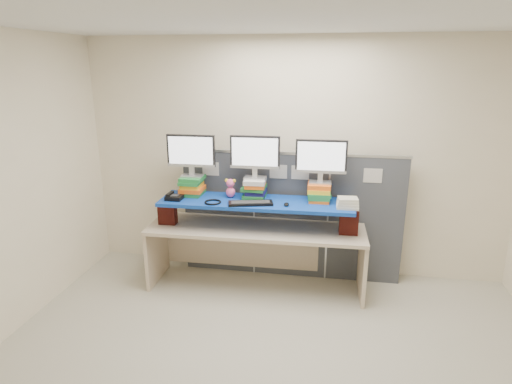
% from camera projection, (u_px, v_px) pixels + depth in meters
% --- Properties ---
extents(room, '(5.00, 4.00, 2.80)m').
position_uv_depth(room, '(269.00, 216.00, 3.18)').
color(room, '#F8EBCC').
rests_on(room, ground).
extents(cubicle_partition, '(2.60, 0.06, 1.53)m').
position_uv_depth(cubicle_partition, '(291.00, 215.00, 5.04)').
color(cubicle_partition, '#3D4047').
rests_on(cubicle_partition, ground).
extents(desk, '(2.43, 0.76, 0.73)m').
position_uv_depth(desk, '(256.00, 239.00, 4.82)').
color(desk, beige).
rests_on(desk, ground).
extents(brick_pier_left, '(0.20, 0.11, 0.27)m').
position_uv_depth(brick_pier_left, '(168.00, 212.00, 4.83)').
color(brick_pier_left, maroon).
rests_on(brick_pier_left, desk).
extents(brick_pier_right, '(0.20, 0.11, 0.27)m').
position_uv_depth(brick_pier_right, '(349.00, 222.00, 4.54)').
color(brick_pier_right, maroon).
rests_on(brick_pier_right, desk).
extents(blue_board, '(2.13, 0.58, 0.04)m').
position_uv_depth(blue_board, '(256.00, 202.00, 4.69)').
color(blue_board, '#0C4498').
rests_on(blue_board, brick_pier_left).
extents(book_stack_left, '(0.26, 0.31, 0.22)m').
position_uv_depth(book_stack_left, '(192.00, 186.00, 4.88)').
color(book_stack_left, '#217E35').
rests_on(book_stack_left, blue_board).
extents(book_stack_center, '(0.27, 0.31, 0.22)m').
position_uv_depth(book_stack_center, '(255.00, 188.00, 4.77)').
color(book_stack_center, '#217E35').
rests_on(book_stack_center, blue_board).
extents(book_stack_right, '(0.26, 0.30, 0.20)m').
position_uv_depth(book_stack_right, '(319.00, 192.00, 4.67)').
color(book_stack_right, orange).
rests_on(book_stack_right, blue_board).
extents(monitor_left, '(0.55, 0.16, 0.48)m').
position_uv_depth(monitor_left, '(191.00, 153.00, 4.77)').
color(monitor_left, '#B4B4BA').
rests_on(monitor_left, book_stack_left).
extents(monitor_center, '(0.55, 0.16, 0.48)m').
position_uv_depth(monitor_center, '(255.00, 154.00, 4.66)').
color(monitor_center, '#B4B4BA').
rests_on(monitor_center, book_stack_center).
extents(monitor_right, '(0.55, 0.16, 0.48)m').
position_uv_depth(monitor_right, '(321.00, 159.00, 4.56)').
color(monitor_right, '#B4B4BA').
rests_on(monitor_right, book_stack_right).
extents(keyboard, '(0.50, 0.27, 0.03)m').
position_uv_depth(keyboard, '(251.00, 203.00, 4.56)').
color(keyboard, black).
rests_on(keyboard, blue_board).
extents(mouse, '(0.07, 0.10, 0.03)m').
position_uv_depth(mouse, '(286.00, 204.00, 4.52)').
color(mouse, black).
rests_on(mouse, blue_board).
extents(desk_phone, '(0.18, 0.16, 0.07)m').
position_uv_depth(desk_phone, '(174.00, 197.00, 4.72)').
color(desk_phone, black).
rests_on(desk_phone, blue_board).
extents(headset, '(0.22, 0.22, 0.02)m').
position_uv_depth(headset, '(213.00, 202.00, 4.61)').
color(headset, black).
rests_on(headset, blue_board).
extents(plush_toy, '(0.13, 0.09, 0.21)m').
position_uv_depth(plush_toy, '(230.00, 188.00, 4.78)').
color(plush_toy, pink).
rests_on(plush_toy, blue_board).
extents(binder_stack, '(0.23, 0.19, 0.11)m').
position_uv_depth(binder_stack, '(348.00, 203.00, 4.44)').
color(binder_stack, beige).
rests_on(binder_stack, blue_board).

